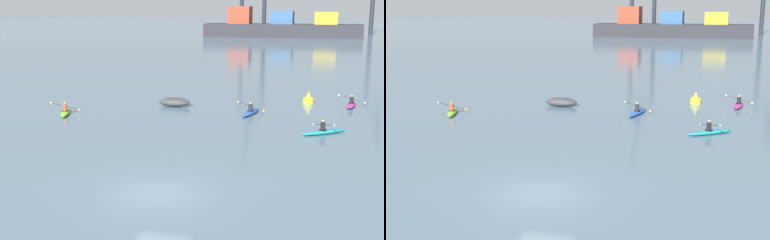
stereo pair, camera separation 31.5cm
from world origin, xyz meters
TOP-DOWN VIEW (x-y plane):
  - ground_plane at (0.00, 0.00)m, footprint 800.00×800.00m
  - container_barge at (-7.29, 122.73)m, footprint 41.52×8.61m
  - capsized_dinghy at (-5.31, 19.71)m, footprint 2.64×1.20m
  - channel_buoy at (5.17, 24.11)m, footprint 0.90×0.90m
  - kayak_lime at (-12.41, 14.58)m, footprint 2.07×3.37m
  - kayak_blue at (1.19, 18.27)m, footprint 2.20×3.45m
  - kayak_magenta at (8.66, 23.66)m, footprint 2.23×3.45m
  - kayak_teal at (6.71, 13.22)m, footprint 3.03×2.59m

SIDE VIEW (x-z plane):
  - ground_plane at x=0.00m, z-range 0.00..0.00m
  - kayak_lime at x=-12.41m, z-range -0.31..0.66m
  - kayak_blue at x=1.19m, z-range -0.30..0.65m
  - kayak_magenta at x=8.66m, z-range -0.30..0.65m
  - kayak_teal at x=6.71m, z-range -0.30..0.65m
  - capsized_dinghy at x=-5.31m, z-range -0.03..0.73m
  - channel_buoy at x=5.17m, z-range -0.14..0.86m
  - container_barge at x=-7.29m, z-range -1.44..6.69m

